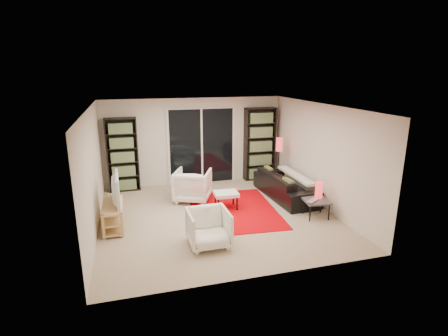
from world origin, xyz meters
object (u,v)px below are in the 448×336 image
Objects in this scene: ottoman at (226,194)px; bookshelf_right at (260,144)px; bookshelf_left at (123,155)px; armchair_front at (209,228)px; side_table at (316,202)px; armchair_back at (193,185)px; sofa at (285,185)px; tv_stand at (113,214)px; floor_lamp at (279,150)px.

bookshelf_right is at bearing 51.38° from ottoman.
bookshelf_left reaches higher than armchair_front.
ottoman is 0.96× the size of side_table.
armchair_back is 1.50× the size of ottoman.
bookshelf_left is 3.43× the size of ottoman.
bookshelf_right is at bearing -0.00° from bookshelf_left.
armchair_front is 1.27× the size of side_table.
sofa is at bearing 37.86° from armchair_front.
bookshelf_left is at bearing 111.42° from armchair_front.
tv_stand is 2.13m from armchair_back.
sofa is 2.34m from armchair_back.
floor_lamp is (0.20, 0.89, 0.72)m from sofa.
tv_stand is 1.64× the size of armchair_front.
armchair_front is at bearing -38.14° from tv_stand.
armchair_back is 2.63m from floor_lamp.
sofa is 1.17m from floor_lamp.
armchair_back is at bearing -37.62° from bookshelf_left.
floor_lamp reaches higher than side_table.
tv_stand is 4.67m from floor_lamp.
armchair_back is 1.44× the size of side_table.
side_table is (2.56, 0.62, 0.02)m from armchair_front.
sofa is 3.78× the size of ottoman.
tv_stand reaches higher than ottoman.
armchair_front is 3.95m from floor_lamp.
bookshelf_left is at bearing 64.22° from sofa.
tv_stand is 4.20m from sofa.
tv_stand is at bearing -96.00° from bookshelf_left.
armchair_back is at bearing 76.96° from sofa.
armchair_back is at bearing 131.20° from ottoman.
tv_stand is (-4.09, -2.27, -0.79)m from bookshelf_right.
bookshelf_left reaches higher than armchair_back.
bookshelf_left is 1.57× the size of tv_stand.
armchair_front is 2.63m from side_table.
side_table is (1.76, -1.00, 0.02)m from ottoman.
bookshelf_right is (3.85, -0.00, 0.07)m from bookshelf_left.
armchair_back is (-2.30, 0.42, 0.07)m from sofa.
bookshelf_left is at bearing 84.00° from tv_stand.
bookshelf_left is at bearing 143.38° from side_table.
bookshelf_left is 3.85m from bookshelf_right.
bookshelf_left is 3.08m from ottoman.
bookshelf_right is 4.39m from armchair_front.
bookshelf_right reaches higher than armchair_front.
bookshelf_right reaches higher than floor_lamp.
armchair_back reaches higher than armchair_front.
armchair_back is (1.62, -1.25, -0.59)m from bookshelf_left.
bookshelf_right is 4.74m from tv_stand.
side_table is 0.43× the size of floor_lamp.
bookshelf_left reaches higher than sofa.
armchair_back is 2.97m from side_table.
ottoman is at bearing 150.26° from side_table.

